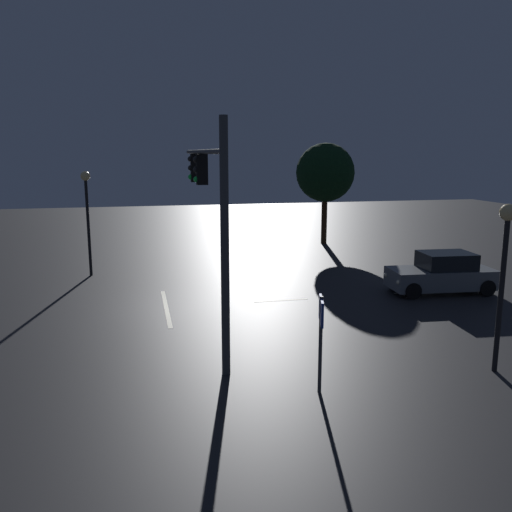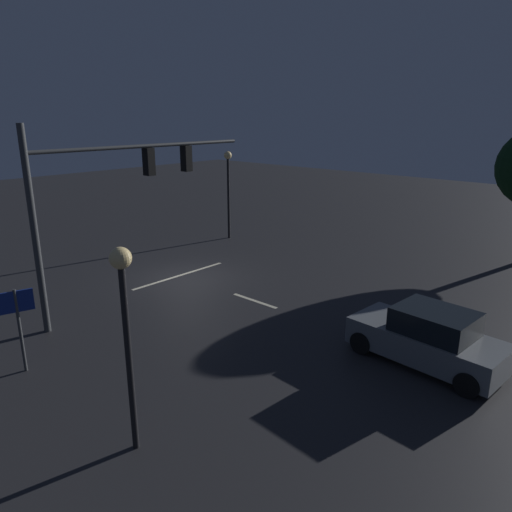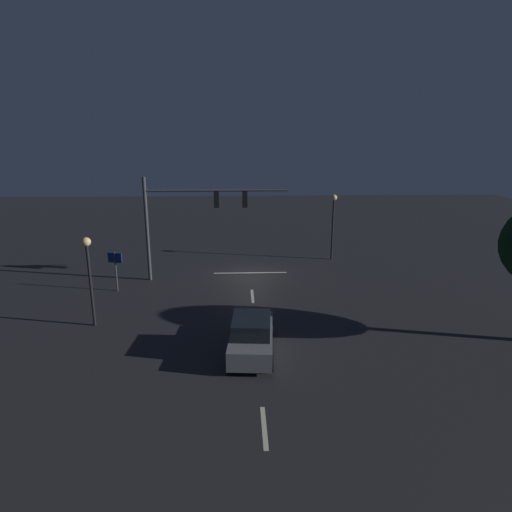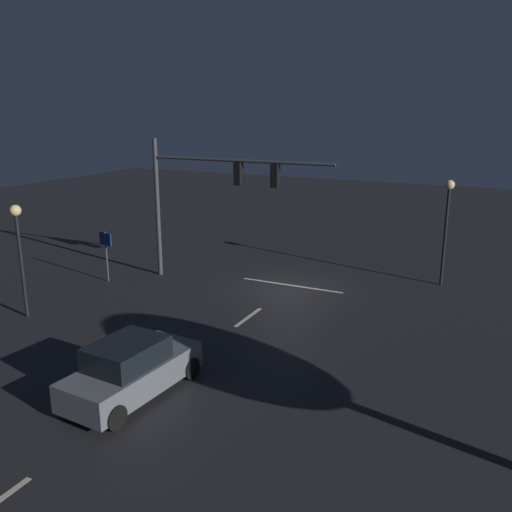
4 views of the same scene
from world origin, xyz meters
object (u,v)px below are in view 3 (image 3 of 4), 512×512
at_px(car_approaching, 252,336).
at_px(street_lamp_left_kerb, 333,214).
at_px(route_sign, 115,263).
at_px(traffic_signal_assembly, 192,210).
at_px(street_lamp_right_kerb, 89,264).

xyz_separation_m(car_approaching, street_lamp_left_kerb, (-6.53, -14.60, 2.67)).
xyz_separation_m(street_lamp_left_kerb, route_sign, (14.45, 6.43, -1.71)).
xyz_separation_m(car_approaching, route_sign, (7.93, -8.17, 0.96)).
distance_m(car_approaching, route_sign, 11.42).
distance_m(traffic_signal_assembly, car_approaching, 11.43).
height_order(traffic_signal_assembly, street_lamp_right_kerb, traffic_signal_assembly).
relative_size(traffic_signal_assembly, car_approaching, 2.01).
bearing_deg(route_sign, car_approaching, 134.13).
distance_m(street_lamp_right_kerb, route_sign, 5.24).
relative_size(car_approaching, street_lamp_right_kerb, 0.99).
height_order(street_lamp_left_kerb, street_lamp_right_kerb, street_lamp_left_kerb).
bearing_deg(street_lamp_left_kerb, car_approaching, 65.92).
distance_m(traffic_signal_assembly, street_lamp_right_kerb, 8.41).
height_order(traffic_signal_assembly, car_approaching, traffic_signal_assembly).
bearing_deg(street_lamp_left_kerb, route_sign, 23.99).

